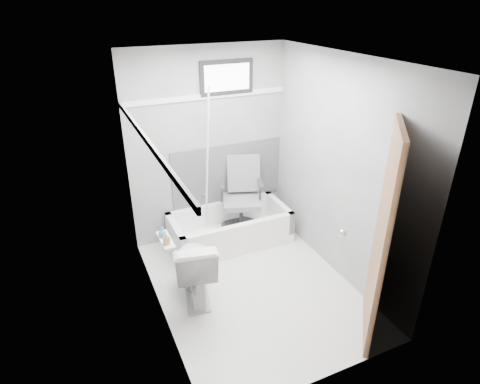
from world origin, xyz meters
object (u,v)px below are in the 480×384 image
bathtub (230,227)px  office_chair (241,197)px  toilet (194,267)px  door (431,250)px  soap_bottle_b (162,232)px  soap_bottle_a (166,239)px

bathtub → office_chair: bearing=15.6°
toilet → door: size_ratio=0.38×
door → soap_bottle_b: bearing=146.8°
door → soap_bottle_b: 2.29m
soap_bottle_b → door: bearing=-33.2°
soap_bottle_a → soap_bottle_b: bearing=90.0°
door → toilet: bearing=138.7°
bathtub → door: 2.50m
office_chair → soap_bottle_a: 1.73m
bathtub → door: door is taller
toilet → bathtub: bearing=-121.0°
bathtub → soap_bottle_a: bearing=-134.1°
office_chair → soap_bottle_b: office_chair is taller
door → bathtub: bearing=111.2°
door → soap_bottle_a: 2.22m
office_chair → soap_bottle_b: (-1.24, -1.01, 0.37)m
bathtub → office_chair: 0.43m
door → soap_bottle_a: size_ratio=19.64×
bathtub → door: bearing=-68.8°
soap_bottle_a → soap_bottle_b: size_ratio=1.07×
toilet → door: 2.22m
toilet → soap_bottle_a: size_ratio=7.38×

